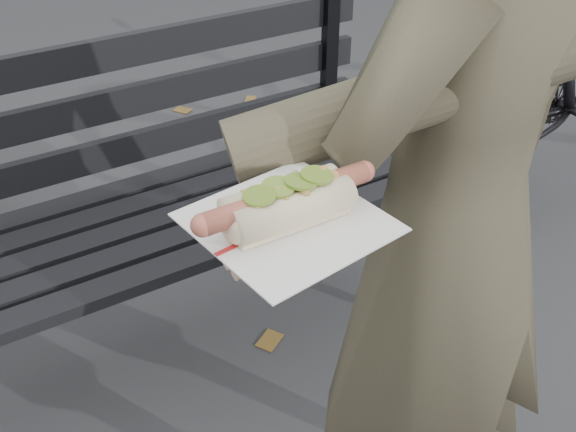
% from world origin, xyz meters
% --- Properties ---
extents(park_bench, '(1.50, 0.44, 0.88)m').
position_xyz_m(park_bench, '(0.02, 0.81, 0.52)').
color(park_bench, black).
rests_on(park_bench, ground).
extents(person, '(0.65, 0.49, 1.59)m').
position_xyz_m(person, '(0.34, 0.04, 0.80)').
color(person, '#484030').
rests_on(person, ground).
extents(held_hotdog, '(0.61, 0.31, 0.20)m').
position_xyz_m(held_hotdog, '(0.15, 0.00, 1.05)').
color(held_hotdog, '#484030').
extents(fallen_leaves, '(4.85, 3.38, 0.00)m').
position_xyz_m(fallen_leaves, '(0.40, 0.36, 0.00)').
color(fallen_leaves, brown).
rests_on(fallen_leaves, ground).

